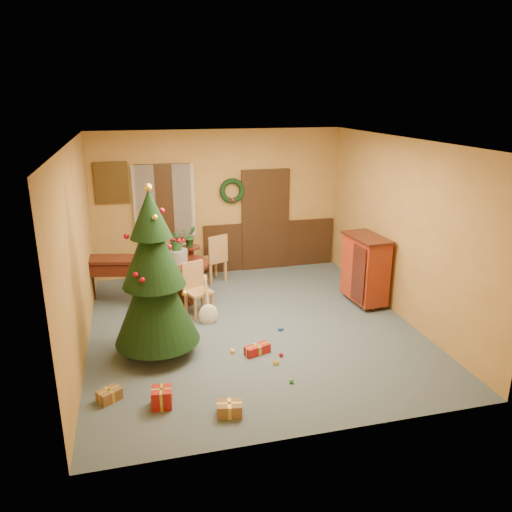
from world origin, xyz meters
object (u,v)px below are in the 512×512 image
object	(u,v)px
chair_near	(196,287)
sideboard	(365,268)
dining_table	(179,275)
writing_desk	(111,269)
christmas_tree	(154,277)

from	to	relation	value
chair_near	sideboard	distance (m)	2.94
dining_table	chair_near	world-z (taller)	chair_near
chair_near	writing_desk	size ratio (longest dim) A/B	0.88
dining_table	sideboard	bearing A→B (deg)	-14.86
dining_table	christmas_tree	size ratio (longest dim) A/B	0.43
sideboard	christmas_tree	bearing A→B (deg)	-164.94
chair_near	writing_desk	xyz separation A→B (m)	(-1.37, 0.82, 0.15)
dining_table	writing_desk	size ratio (longest dim) A/B	1.03
chair_near	christmas_tree	world-z (taller)	christmas_tree
christmas_tree	sideboard	xyz separation A→B (m)	(3.65, 0.98, -0.50)
dining_table	sideboard	distance (m)	3.26
dining_table	chair_near	distance (m)	0.63
writing_desk	sideboard	world-z (taller)	sideboard
dining_table	sideboard	xyz separation A→B (m)	(3.15, -0.84, 0.15)
writing_desk	sideboard	distance (m)	4.43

